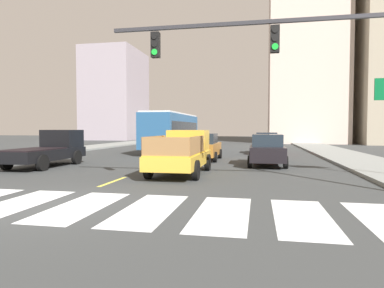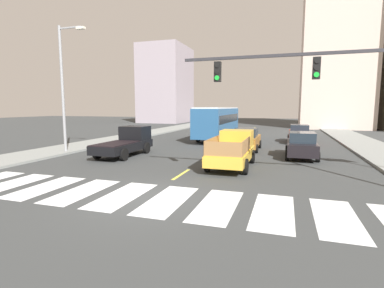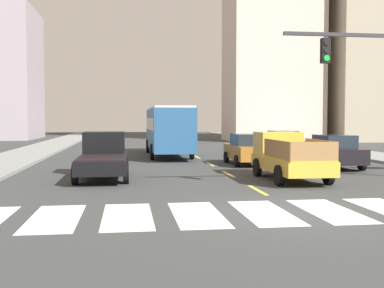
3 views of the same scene
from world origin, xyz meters
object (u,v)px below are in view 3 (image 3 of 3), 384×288
object	(u,v)px
city_bus	(168,127)
sedan_near_right	(282,143)
sedan_mid	(333,152)
sedan_far	(247,149)
pickup_stakebed	(287,157)
pickup_dark	(103,157)

from	to	relation	value
city_bus	sedan_near_right	distance (m)	8.05
sedan_mid	sedan_near_right	size ratio (longest dim) A/B	1.00
city_bus	sedan_far	world-z (taller)	city_bus
pickup_stakebed	sedan_near_right	world-z (taller)	pickup_stakebed
city_bus	sedan_far	distance (m)	7.91
pickup_dark	sedan_near_right	world-z (taller)	pickup_dark
city_bus	sedan_far	size ratio (longest dim) A/B	2.45
pickup_dark	sedan_mid	world-z (taller)	pickup_dark
pickup_stakebed	sedan_mid	xyz separation A→B (m)	(3.86, 3.99, -0.08)
pickup_stakebed	sedan_mid	distance (m)	5.55
sedan_mid	city_bus	bearing A→B (deg)	127.90
sedan_mid	sedan_far	bearing A→B (deg)	145.81
pickup_dark	sedan_far	world-z (taller)	pickup_dark
sedan_mid	sedan_near_right	xyz separation A→B (m)	(0.17, 8.76, 0.00)
pickup_stakebed	pickup_dark	size ratio (longest dim) A/B	1.00
pickup_dark	sedan_far	distance (m)	9.15
sedan_far	sedan_mid	distance (m)	4.64
city_bus	sedan_mid	bearing A→B (deg)	-49.47
pickup_dark	sedan_far	size ratio (longest dim) A/B	1.18
sedan_near_right	sedan_mid	bearing A→B (deg)	-89.65
sedan_mid	sedan_near_right	world-z (taller)	same
sedan_mid	pickup_dark	bearing A→B (deg)	-169.90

